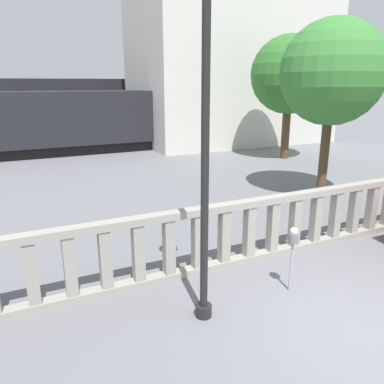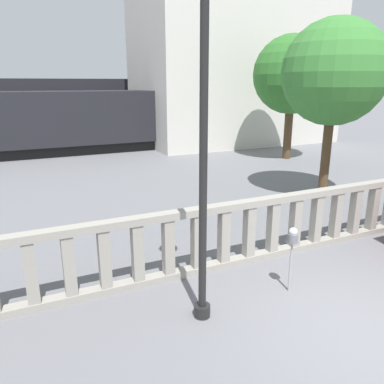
{
  "view_description": "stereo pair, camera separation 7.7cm",
  "coord_description": "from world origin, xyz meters",
  "px_view_note": "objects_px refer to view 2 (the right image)",
  "views": [
    {
      "loc": [
        -4.5,
        -3.36,
        3.69
      ],
      "look_at": [
        -1.16,
        3.72,
        1.39
      ],
      "focal_mm": 35.0,
      "sensor_mm": 36.0,
      "label": 1
    },
    {
      "loc": [
        -4.43,
        -3.39,
        3.69
      ],
      "look_at": [
        -1.16,
        3.72,
        1.39
      ],
      "focal_mm": 35.0,
      "sensor_mm": 36.0,
      "label": 2
    }
  ],
  "objects_px": {
    "parking_meter": "(293,240)",
    "tree_right": "(334,73)",
    "train_far": "(48,107)",
    "tree_left": "(292,75)",
    "lamppost": "(204,90)",
    "train_near": "(120,119)"
  },
  "relations": [
    {
      "from": "train_far",
      "to": "lamppost",
      "type": "bearing_deg",
      "value": -89.12
    },
    {
      "from": "lamppost",
      "to": "train_far",
      "type": "height_order",
      "value": "lamppost"
    },
    {
      "from": "lamppost",
      "to": "train_near",
      "type": "relative_size",
      "value": 0.27
    },
    {
      "from": "lamppost",
      "to": "tree_left",
      "type": "distance_m",
      "value": 14.07
    },
    {
      "from": "parking_meter",
      "to": "tree_right",
      "type": "height_order",
      "value": "tree_right"
    },
    {
      "from": "tree_right",
      "to": "train_near",
      "type": "bearing_deg",
      "value": 107.55
    },
    {
      "from": "train_far",
      "to": "tree_left",
      "type": "xyz_separation_m",
      "value": [
        10.09,
        -13.62,
        1.97
      ]
    },
    {
      "from": "parking_meter",
      "to": "tree_right",
      "type": "distance_m",
      "value": 7.12
    },
    {
      "from": "tree_right",
      "to": "lamppost",
      "type": "bearing_deg",
      "value": -146.76
    },
    {
      "from": "parking_meter",
      "to": "tree_left",
      "type": "height_order",
      "value": "tree_left"
    },
    {
      "from": "train_near",
      "to": "train_far",
      "type": "bearing_deg",
      "value": 113.31
    },
    {
      "from": "lamppost",
      "to": "tree_right",
      "type": "relative_size",
      "value": 0.96
    },
    {
      "from": "lamppost",
      "to": "train_far",
      "type": "xyz_separation_m",
      "value": [
        -0.36,
        23.77,
        -1.53
      ]
    },
    {
      "from": "lamppost",
      "to": "tree_left",
      "type": "xyz_separation_m",
      "value": [
        9.73,
        10.15,
        0.44
      ]
    },
    {
      "from": "parking_meter",
      "to": "tree_left",
      "type": "xyz_separation_m",
      "value": [
        7.93,
        10.12,
        3.02
      ]
    },
    {
      "from": "parking_meter",
      "to": "train_near",
      "type": "distance_m",
      "value": 16.32
    },
    {
      "from": "lamppost",
      "to": "train_near",
      "type": "height_order",
      "value": "lamppost"
    },
    {
      "from": "lamppost",
      "to": "tree_left",
      "type": "relative_size",
      "value": 0.91
    },
    {
      "from": "train_far",
      "to": "tree_right",
      "type": "bearing_deg",
      "value": -70.18
    },
    {
      "from": "tree_right",
      "to": "tree_left",
      "type": "bearing_deg",
      "value": 61.93
    },
    {
      "from": "train_near",
      "to": "train_far",
      "type": "distance_m",
      "value": 8.13
    },
    {
      "from": "parking_meter",
      "to": "train_far",
      "type": "xyz_separation_m",
      "value": [
        -2.16,
        23.74,
        1.05
      ]
    }
  ]
}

